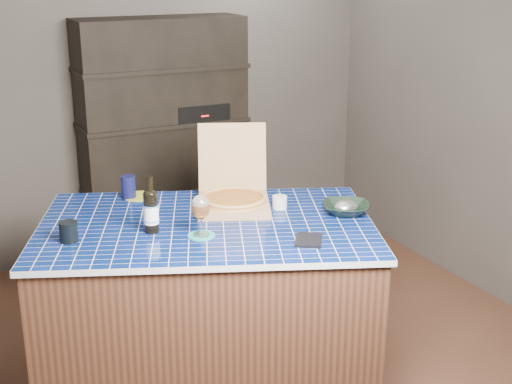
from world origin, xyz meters
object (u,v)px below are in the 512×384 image
kitchen_island (208,305)px  bowl (346,208)px  wine_glass (201,208)px  dvd_case (309,240)px  pizza_box (233,197)px  mead_bottle (151,210)px

kitchen_island → bowl: bowl is taller
wine_glass → dvd_case: (0.43, -0.28, -0.14)m
pizza_box → mead_bottle: size_ratio=1.99×
mead_bottle → bowl: 1.02m
pizza_box → wine_glass: 0.45m
kitchen_island → pizza_box: (0.22, 0.16, 0.52)m
pizza_box → mead_bottle: (-0.51, -0.16, 0.05)m
wine_glass → dvd_case: size_ratio=1.19×
bowl → kitchen_island: bearing=164.9°
kitchen_island → pizza_box: 0.59m
kitchen_island → wine_glass: (-0.09, -0.16, 0.60)m
kitchen_island → wine_glass: bearing=-98.1°
kitchen_island → mead_bottle: bearing=-158.9°
pizza_box → mead_bottle: bearing=-140.2°
kitchen_island → bowl: 0.88m
mead_bottle → dvd_case: 0.77m
kitchen_island → wine_glass: 0.63m
wine_glass → dvd_case: wine_glass is taller
wine_glass → bowl: bearing=-2.5°
mead_bottle → wine_glass: 0.25m
dvd_case → bowl: bearing=67.4°
bowl → pizza_box: bearing=144.2°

